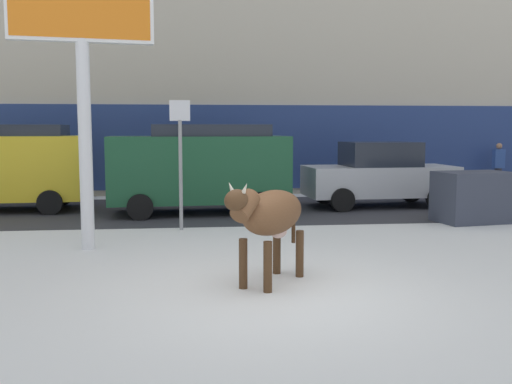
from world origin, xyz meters
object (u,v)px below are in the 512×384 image
Objects in this scene: pedestrian_near_billboard at (498,168)px; billboard at (81,9)px; cow_brown at (270,215)px; car_darkgreen_van at (200,166)px; pedestrian_far_left at (151,171)px; dumpster at (473,197)px; car_silver_sedan at (379,175)px; street_sign at (180,154)px.

billboard is at bearing -147.09° from pedestrian_near_billboard.
cow_brown is 0.38× the size of car_darkgreen_van.
pedestrian_near_billboard is 1.00× the size of pedestrian_far_left.
pedestrian_near_billboard is at bearing 56.73° from dumpster.
car_silver_sedan reaches higher than pedestrian_near_billboard.
car_darkgreen_van is 2.71× the size of pedestrian_near_billboard.
billboard is 3.21× the size of pedestrian_near_billboard.
car_darkgreen_van is 1.09× the size of car_silver_sedan.
dumpster is (-3.77, -5.75, -0.28)m from pedestrian_near_billboard.
pedestrian_near_billboard is 0.61× the size of street_sign.
street_sign reaches higher than car_silver_sedan.
cow_brown is at bearing -83.14° from car_darkgreen_van.
car_darkgreen_van is 1.66× the size of street_sign.
pedestrian_near_billboard is at bearing 49.05° from cow_brown.
cow_brown is 1.02× the size of pedestrian_near_billboard.
street_sign is at bearing 48.56° from billboard.
street_sign reaches higher than dumpster.
street_sign reaches higher than cow_brown.
cow_brown is 9.03m from car_silver_sedan.
pedestrian_near_billboard is (12.34, 7.98, -3.43)m from billboard.
car_silver_sedan is 1.52× the size of street_sign.
pedestrian_near_billboard and pedestrian_far_left have the same top height.
cow_brown is 14.24m from pedestrian_near_billboard.
cow_brown is 4.90m from street_sign.
billboard is 3.66m from street_sign.
billboard is at bearing -144.27° from car_silver_sedan.
car_darkgreen_van is 2.76× the size of dumpster.
pedestrian_near_billboard is at bearing 0.00° from pedestrian_far_left.
car_darkgreen_van is at bearing 96.86° from cow_brown.
street_sign is (-1.33, 4.67, 0.68)m from cow_brown.
dumpster is (7.91, -5.75, -0.28)m from pedestrian_far_left.
car_darkgreen_van reaches higher than pedestrian_far_left.
cow_brown is at bearing -42.66° from billboard.
pedestrian_near_billboard is at bearing 19.15° from car_darkgreen_van.
street_sign reaches higher than pedestrian_far_left.
pedestrian_far_left reaches higher than cow_brown.
street_sign is (1.68, 1.90, -2.64)m from billboard.
dumpster is at bearing -18.96° from car_darkgreen_van.
pedestrian_far_left is 0.61× the size of street_sign.
pedestrian_near_billboard is 6.88m from dumpster.
car_silver_sedan is at bearing -151.43° from pedestrian_near_billboard.
car_silver_sedan reaches higher than cow_brown.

